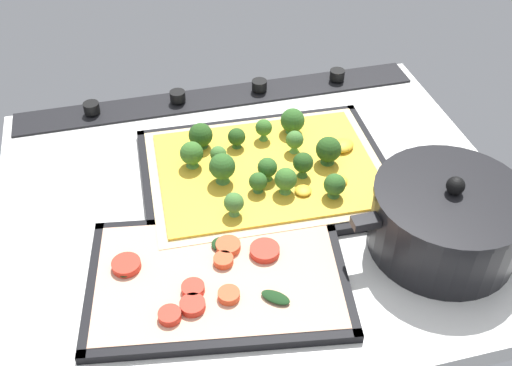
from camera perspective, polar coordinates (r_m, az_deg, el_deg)
The scene contains 7 objects.
ground_plane at distance 92.85cm, azimuth 0.19°, elevation -2.31°, with size 76.32×64.68×3.00cm, color silver.
stove_control_panel at distance 113.95cm, azimuth -3.44°, elevation 8.11°, with size 73.27×7.00×2.60cm.
baking_tray_front at distance 95.68cm, azimuth 1.00°, elevation 0.73°, with size 39.39×30.97×1.30cm.
broccoli_pizza at distance 94.71cm, azimuth 0.96°, elevation 1.60°, with size 36.90×28.47×6.22cm.
baking_tray_back at distance 80.80cm, azimuth -3.56°, elevation -8.94°, with size 36.59×27.08×1.30cm.
veggie_pizza_back at distance 80.25cm, azimuth -3.77°, elevation -8.62°, with size 33.85×24.34×1.90cm.
cooking_pot at distance 85.65cm, azimuth 17.27°, elevation -3.27°, with size 27.12×20.32×12.09cm.
Camera 1 is at (16.95, 65.68, 61.90)cm, focal length 42.97 mm.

